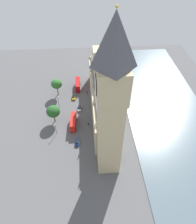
{
  "coord_description": "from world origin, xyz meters",
  "views": [
    {
      "loc": [
        6.2,
        84.21,
        77.09
      ],
      "look_at": [
        1.0,
        12.29,
        9.06
      ],
      "focal_mm": 33.78,
      "sensor_mm": 36.0,
      "label": 1
    }
  ],
  "objects_px": {
    "clock_tower": "(111,107)",
    "street_lamp_trailing": "(55,127)",
    "double_decker_bus_leading": "(78,84)",
    "car_blue_by_river_gate": "(77,142)",
    "parliament_building": "(102,94)",
    "plane_tree_under_trees": "(57,84)",
    "double_decker_bus_midblock": "(73,122)",
    "street_lamp_slot_10": "(58,100)",
    "car_white_corner": "(79,108)",
    "pedestrian_far_end": "(88,124)",
    "pedestrian_kerbside": "(87,92)",
    "plane_tree_near_tower": "(53,111)",
    "car_yellow_cab_opposite_hall": "(74,97)"
  },
  "relations": [
    {
      "from": "street_lamp_trailing",
      "to": "clock_tower",
      "type": "bearing_deg",
      "value": 140.26
    },
    {
      "from": "parliament_building",
      "to": "car_blue_by_river_gate",
      "type": "relative_size",
      "value": 14.06
    },
    {
      "from": "car_yellow_cab_opposite_hall",
      "to": "car_white_corner",
      "type": "relative_size",
      "value": 1.03
    },
    {
      "from": "car_blue_by_river_gate",
      "to": "pedestrian_far_end",
      "type": "height_order",
      "value": "car_blue_by_river_gate"
    },
    {
      "from": "double_decker_bus_leading",
      "to": "car_blue_by_river_gate",
      "type": "height_order",
      "value": "double_decker_bus_leading"
    },
    {
      "from": "pedestrian_kerbside",
      "to": "double_decker_bus_leading",
      "type": "bearing_deg",
      "value": 90.57
    },
    {
      "from": "double_decker_bus_leading",
      "to": "car_yellow_cab_opposite_hall",
      "type": "bearing_deg",
      "value": -103.49
    },
    {
      "from": "parliament_building",
      "to": "clock_tower",
      "type": "xyz_separation_m",
      "value": [
        0.51,
        36.62,
        23.39
      ]
    },
    {
      "from": "clock_tower",
      "to": "car_blue_by_river_gate",
      "type": "relative_size",
      "value": 14.46
    },
    {
      "from": "street_lamp_trailing",
      "to": "parliament_building",
      "type": "bearing_deg",
      "value": -142.87
    },
    {
      "from": "car_white_corner",
      "to": "double_decker_bus_midblock",
      "type": "xyz_separation_m",
      "value": [
        3.06,
        11.8,
        1.75
      ]
    },
    {
      "from": "pedestrian_kerbside",
      "to": "plane_tree_near_tower",
      "type": "xyz_separation_m",
      "value": [
        17.23,
        22.15,
        6.16
      ]
    },
    {
      "from": "clock_tower",
      "to": "street_lamp_slot_10",
      "type": "height_order",
      "value": "clock_tower"
    },
    {
      "from": "clock_tower",
      "to": "car_blue_by_river_gate",
      "type": "height_order",
      "value": "clock_tower"
    },
    {
      "from": "clock_tower",
      "to": "double_decker_bus_leading",
      "type": "bearing_deg",
      "value": -77.25
    },
    {
      "from": "double_decker_bus_leading",
      "to": "car_white_corner",
      "type": "distance_m",
      "value": 19.31
    },
    {
      "from": "car_yellow_cab_opposite_hall",
      "to": "double_decker_bus_midblock",
      "type": "distance_m",
      "value": 21.65
    },
    {
      "from": "parliament_building",
      "to": "plane_tree_under_trees",
      "type": "relative_size",
      "value": 5.96
    },
    {
      "from": "clock_tower",
      "to": "street_lamp_slot_10",
      "type": "xyz_separation_m",
      "value": [
        22.72,
        -38.5,
        -27.72
      ]
    },
    {
      "from": "parliament_building",
      "to": "car_white_corner",
      "type": "xyz_separation_m",
      "value": [
        12.1,
        1.25,
        -8.18
      ]
    },
    {
      "from": "pedestrian_far_end",
      "to": "street_lamp_slot_10",
      "type": "distance_m",
      "value": 21.99
    },
    {
      "from": "double_decker_bus_midblock",
      "to": "street_lamp_slot_10",
      "type": "relative_size",
      "value": 1.55
    },
    {
      "from": "plane_tree_under_trees",
      "to": "parliament_building",
      "type": "bearing_deg",
      "value": 153.2
    },
    {
      "from": "plane_tree_near_tower",
      "to": "street_lamp_trailing",
      "type": "xyz_separation_m",
      "value": [
        -1.32,
        8.18,
        -2.35
      ]
    },
    {
      "from": "car_white_corner",
      "to": "plane_tree_under_trees",
      "type": "xyz_separation_m",
      "value": [
        12.32,
        -13.59,
        6.67
      ]
    },
    {
      "from": "car_blue_by_river_gate",
      "to": "parliament_building",
      "type": "bearing_deg",
      "value": 66.9
    },
    {
      "from": "parliament_building",
      "to": "pedestrian_far_end",
      "type": "height_order",
      "value": "parliament_building"
    },
    {
      "from": "car_blue_by_river_gate",
      "to": "pedestrian_kerbside",
      "type": "relative_size",
      "value": 2.86
    },
    {
      "from": "pedestrian_kerbside",
      "to": "pedestrian_far_end",
      "type": "bearing_deg",
      "value": -136.0
    },
    {
      "from": "pedestrian_far_end",
      "to": "street_lamp_trailing",
      "type": "relative_size",
      "value": 0.24
    },
    {
      "from": "double_decker_bus_leading",
      "to": "parliament_building",
      "type": "bearing_deg",
      "value": -53.53
    },
    {
      "from": "parliament_building",
      "to": "clock_tower",
      "type": "bearing_deg",
      "value": 89.21
    },
    {
      "from": "plane_tree_under_trees",
      "to": "street_lamp_slot_10",
      "type": "distance_m",
      "value": 10.89
    },
    {
      "from": "plane_tree_near_tower",
      "to": "car_white_corner",
      "type": "bearing_deg",
      "value": -146.73
    },
    {
      "from": "street_lamp_trailing",
      "to": "street_lamp_slot_10",
      "type": "bearing_deg",
      "value": -90.27
    },
    {
      "from": "plane_tree_near_tower",
      "to": "pedestrian_far_end",
      "type": "bearing_deg",
      "value": 167.54
    },
    {
      "from": "parliament_building",
      "to": "car_white_corner",
      "type": "distance_m",
      "value": 14.66
    },
    {
      "from": "plane_tree_under_trees",
      "to": "street_lamp_trailing",
      "type": "relative_size",
      "value": 1.58
    },
    {
      "from": "clock_tower",
      "to": "double_decker_bus_leading",
      "type": "relative_size",
      "value": 5.94
    },
    {
      "from": "car_yellow_cab_opposite_hall",
      "to": "car_blue_by_river_gate",
      "type": "relative_size",
      "value": 1.06
    },
    {
      "from": "clock_tower",
      "to": "plane_tree_under_trees",
      "type": "distance_m",
      "value": 59.9
    },
    {
      "from": "parliament_building",
      "to": "double_decker_bus_leading",
      "type": "bearing_deg",
      "value": -54.41
    },
    {
      "from": "double_decker_bus_midblock",
      "to": "pedestrian_kerbside",
      "type": "xyz_separation_m",
      "value": [
        -7.75,
        -25.73,
        -1.95
      ]
    },
    {
      "from": "parliament_building",
      "to": "pedestrian_kerbside",
      "type": "xyz_separation_m",
      "value": [
        7.41,
        -12.68,
        -8.38
      ]
    },
    {
      "from": "double_decker_bus_leading",
      "to": "plane_tree_near_tower",
      "type": "height_order",
      "value": "plane_tree_near_tower"
    },
    {
      "from": "pedestrian_far_end",
      "to": "plane_tree_under_trees",
      "type": "distance_m",
      "value": 31.27
    },
    {
      "from": "double_decker_bus_leading",
      "to": "pedestrian_kerbside",
      "type": "bearing_deg",
      "value": -43.28
    },
    {
      "from": "clock_tower",
      "to": "street_lamp_trailing",
      "type": "xyz_separation_m",
      "value": [
        22.81,
        -18.96,
        -27.95
      ]
    },
    {
      "from": "car_blue_by_river_gate",
      "to": "double_decker_bus_leading",
      "type": "bearing_deg",
      "value": 94.77
    },
    {
      "from": "parliament_building",
      "to": "plane_tree_near_tower",
      "type": "xyz_separation_m",
      "value": [
        24.64,
        9.48,
        -2.22
      ]
    }
  ]
}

